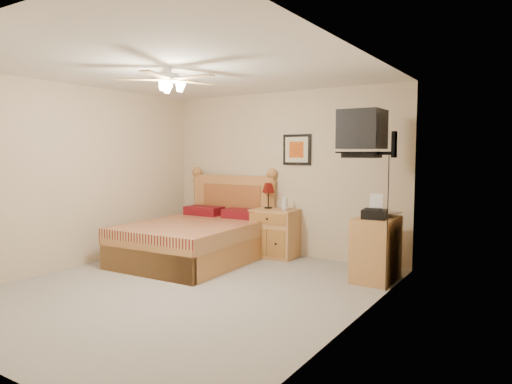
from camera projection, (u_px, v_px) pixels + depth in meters
floor at (185, 289)px, 5.27m from camera, size 4.50×4.50×0.00m
ceiling at (182, 69)px, 5.05m from camera, size 4.00×4.50×0.04m
wall_back at (282, 174)px, 7.05m from camera, size 4.00×0.04×2.50m
wall_left at (74, 177)px, 6.24m from camera, size 0.04×4.50×2.50m
wall_right at (352, 189)px, 4.08m from camera, size 0.04×4.50×2.50m
bed at (194, 215)px, 6.60m from camera, size 1.66×2.13×1.34m
nightstand at (275, 233)px, 6.91m from camera, size 0.70×0.54×0.72m
table_lamp at (268, 196)px, 6.98m from camera, size 0.23×0.23×0.39m
lotion_bottle at (285, 202)px, 6.76m from camera, size 0.10×0.10×0.24m
framed_picture at (297, 150)px, 6.85m from camera, size 0.46×0.04×0.46m
dresser at (376, 249)px, 5.61m from camera, size 0.47×0.67×0.79m
fax_machine at (375, 207)px, 5.46m from camera, size 0.32×0.33×0.30m
magazine_lower at (379, 214)px, 5.76m from camera, size 0.26×0.30×0.02m
magazine_upper at (382, 213)px, 5.75m from camera, size 0.24×0.31×0.02m
wall_tv at (375, 133)px, 5.29m from camera, size 0.56×0.46×0.58m
ceiling_fan at (170, 80)px, 4.90m from camera, size 1.14×1.14×0.28m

